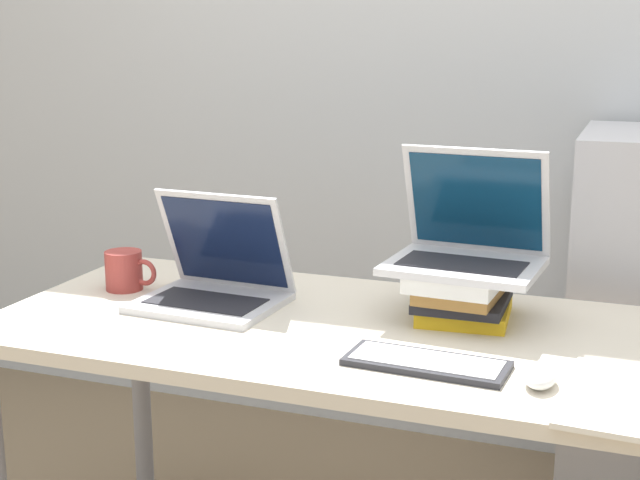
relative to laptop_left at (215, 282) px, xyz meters
The scene contains 9 objects.
wall_back 1.21m from the laptop_left, 72.02° to the left, with size 8.00×0.05×2.70m.
desk 0.35m from the laptop_left, ahead, with size 1.51×0.71×0.71m.
laptop_left is the anchor object (origin of this frame).
book_stack 0.56m from the laptop_left, ahead, with size 0.21×0.26×0.11m.
laptop_on_books 0.58m from the laptop_left, 11.22° to the left, with size 0.33×0.28×0.26m.
wireless_keyboard 0.59m from the laptop_left, 21.79° to the right, with size 0.31×0.14×0.01m.
mouse 0.79m from the laptop_left, 17.73° to the right, with size 0.06×0.10×0.04m.
notepad 0.95m from the laptop_left, 16.05° to the right, with size 0.24×0.33×0.01m.
mug 0.25m from the laptop_left, behind, with size 0.13×0.09×0.09m.
Camera 1 is at (0.58, -1.34, 1.32)m, focal length 50.00 mm.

